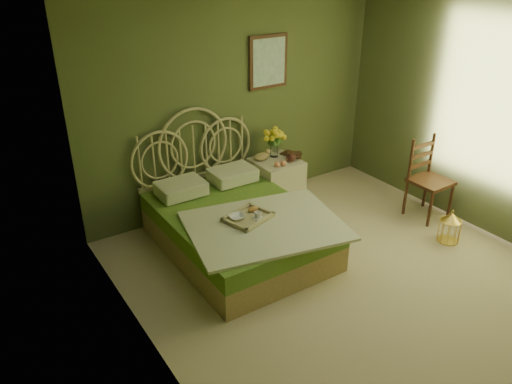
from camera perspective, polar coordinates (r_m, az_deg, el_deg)
floor at (r=5.10m, az=11.57°, el=-10.47°), size 4.50×4.50×0.00m
ceiling at (r=4.14m, az=14.97°, el=19.85°), size 4.50×4.50×0.00m
wall_back at (r=6.12m, az=-2.21°, el=10.10°), size 4.00×0.00×4.00m
wall_left at (r=3.42m, az=-11.24°, el=-4.16°), size 0.00×4.50×4.50m
wall_right at (r=6.00m, az=26.70°, el=6.96°), size 0.00×4.50×4.50m
wall_art at (r=6.22m, az=1.43°, el=14.65°), size 0.54×0.04×0.64m
bed at (r=5.43m, az=-2.35°, el=-3.64°), size 1.72×2.18×1.35m
nightstand at (r=6.34m, az=2.30°, el=1.67°), size 0.55×0.55×1.03m
chair at (r=6.36m, az=18.88°, el=2.05°), size 0.44×0.44×0.98m
birdcage at (r=6.01m, az=21.26°, el=-3.81°), size 0.23×0.23×0.35m
book_lower at (r=6.34m, az=3.59°, el=4.10°), size 0.24×0.28×0.02m
book_upper at (r=6.34m, az=3.59°, el=4.27°), size 0.29×0.30×0.02m
cereal_bowl at (r=5.06m, az=-2.18°, el=-2.88°), size 0.18×0.18×0.04m
coffee_cup at (r=5.05m, az=0.21°, el=-2.68°), size 0.08×0.08×0.07m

